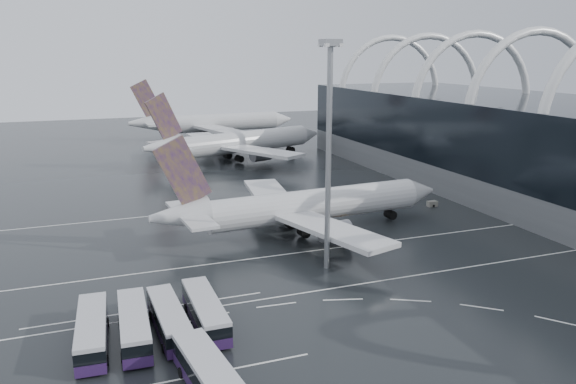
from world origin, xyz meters
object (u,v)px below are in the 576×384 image
object	(u,v)px
airliner_main	(302,207)
gse_cart_belly_e	(330,204)
floodlight_mast	(329,129)
gse_cart_belly_d	(432,204)
bus_row_near_c	(169,319)
bus_row_near_d	(205,311)
airliner_gate_c	(211,123)
bus_row_near_a	(92,331)
gse_cart_belly_c	(343,225)
airliner_gate_b	(236,143)
bus_row_far_c	(211,379)
bus_row_near_b	(134,325)

from	to	relation	value
airliner_main	gse_cart_belly_e	size ratio (longest dim) A/B	22.22
floodlight_mast	gse_cart_belly_d	world-z (taller)	floodlight_mast
bus_row_near_c	bus_row_near_d	distance (m)	4.10
bus_row_near_c	airliner_gate_c	bearing A→B (deg)	-16.68
airliner_main	bus_row_near_c	distance (m)	38.43
airliner_gate_c	floodlight_mast	size ratio (longest dim) A/B	1.88
bus_row_near_c	floodlight_mast	distance (m)	32.16
bus_row_near_c	airliner_main	bearing A→B (deg)	-45.89
bus_row_near_a	bus_row_near_d	xyz separation A→B (m)	(12.01, 0.46, 0.00)
bus_row_near_a	bus_row_near_d	bearing A→B (deg)	-84.56
gse_cart_belly_c	gse_cart_belly_d	bearing A→B (deg)	16.78
bus_row_near_a	gse_cart_belly_e	world-z (taller)	bus_row_near_a
airliner_gate_b	bus_row_far_c	xyz separation A→B (m)	(-31.85, -107.96, -3.18)
airliner_gate_c	bus_row_near_a	world-z (taller)	airliner_gate_c
bus_row_near_a	airliner_gate_c	bearing A→B (deg)	-14.41
gse_cart_belly_e	airliner_gate_b	bearing A→B (deg)	94.71
bus_row_far_c	gse_cart_belly_d	bearing A→B (deg)	-56.46
airliner_gate_c	gse_cart_belly_c	xyz separation A→B (m)	(-2.26, -112.00, -4.65)
bus_row_near_b	gse_cart_belly_c	xyz separation A→B (m)	(37.92, 27.45, -1.12)
gse_cart_belly_c	gse_cart_belly_d	xyz separation A→B (m)	(22.95, 6.92, -0.10)
airliner_main	bus_row_far_c	xyz separation A→B (m)	(-24.91, -40.97, -2.65)
airliner_gate_b	bus_row_near_a	world-z (taller)	airliner_gate_b
bus_row_near_a	bus_row_far_c	bearing A→B (deg)	-140.70
bus_row_near_d	floodlight_mast	world-z (taller)	floodlight_mast
bus_row_near_d	bus_row_near_b	bearing A→B (deg)	94.50
bus_row_near_c	gse_cart_belly_d	bearing A→B (deg)	-61.20
bus_row_near_a	floodlight_mast	distance (m)	38.46
bus_row_near_a	bus_row_far_c	world-z (taller)	bus_row_far_c
bus_row_far_c	bus_row_near_a	bearing A→B (deg)	29.07
bus_row_near_c	gse_cart_belly_c	xyz separation A→B (m)	(34.21, 27.15, -1.06)
bus_row_near_b	bus_row_near_c	distance (m)	3.73
airliner_gate_c	bus_row_far_c	distance (m)	156.45
airliner_main	gse_cart_belly_e	xyz separation A→B (m)	(11.37, 13.22, -3.84)
gse_cart_belly_c	bus_row_near_c	bearing A→B (deg)	-141.57
bus_row_near_b	gse_cart_belly_e	world-z (taller)	bus_row_near_b
bus_row_near_d	gse_cart_belly_d	xyz separation A→B (m)	(53.07, 33.77, -1.22)
airliner_main	airliner_gate_b	xyz separation A→B (m)	(6.94, 66.99, 0.53)
airliner_main	bus_row_near_a	distance (m)	44.38
bus_row_near_c	gse_cart_belly_c	size ratio (longest dim) A/B	5.43
bus_row_near_c	gse_cart_belly_e	world-z (taller)	bus_row_near_c
airliner_gate_b	bus_row_near_a	distance (m)	103.49
gse_cart_belly_d	airliner_gate_c	bearing A→B (deg)	101.14
bus_row_far_c	gse_cart_belly_e	distance (m)	65.23
gse_cart_belly_e	bus_row_near_a	bearing A→B (deg)	-138.21
bus_row_near_b	gse_cart_belly_d	xyz separation A→B (m)	(60.87, 34.38, -1.22)
airliner_gate_b	gse_cart_belly_d	xyz separation A→B (m)	(23.65, -60.55, -4.48)
bus_row_near_a	gse_cart_belly_d	bearing A→B (deg)	-59.00
airliner_gate_c	floodlight_mast	xyz separation A→B (m)	(-12.49, -127.66, 14.51)
bus_row_near_a	floodlight_mast	xyz separation A→B (m)	(31.91, 11.64, 18.03)
bus_row_near_d	airliner_gate_b	bearing A→B (deg)	-17.27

